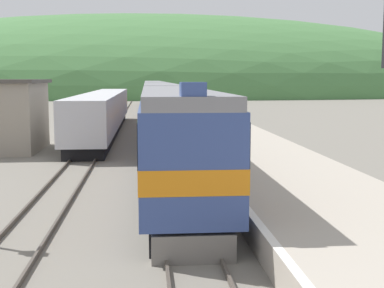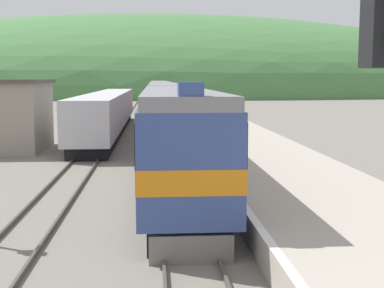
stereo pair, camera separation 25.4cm
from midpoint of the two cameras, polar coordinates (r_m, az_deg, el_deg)
track_main at (r=68.32m, az=-3.22°, el=3.07°), size 1.52×180.00×0.16m
track_siding at (r=68.42m, az=-7.31°, el=3.03°), size 1.52×180.00×0.16m
platform at (r=48.70m, az=2.79°, el=1.89°), size 6.11×140.00×0.86m
distant_hills at (r=164.56m, az=-3.76°, el=5.35°), size 227.60×102.42×46.89m
station_shed at (r=37.58m, az=-19.31°, el=2.96°), size 5.87×6.93×4.71m
express_train_lead_car at (r=22.95m, az=-1.42°, el=0.98°), size 2.87×19.65×4.69m
carriage_second at (r=44.59m, az=-2.75°, el=3.89°), size 2.86×21.54×4.33m
carriage_third at (r=66.99m, az=-3.21°, el=4.94°), size 2.86×21.54×4.33m
carriage_fourth at (r=89.40m, az=-3.45°, el=5.46°), size 2.86×21.54×4.33m
siding_train at (r=47.51m, az=-8.73°, el=3.38°), size 2.90×34.04×3.53m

